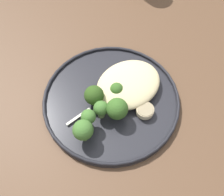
{
  "coord_description": "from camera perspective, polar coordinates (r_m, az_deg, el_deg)",
  "views": [
    {
      "loc": [
        0.14,
        0.24,
        1.25
      ],
      "look_at": [
        -0.04,
        0.0,
        0.76
      ],
      "focal_mm": 43.65,
      "sensor_mm": 36.0,
      "label": 1
    }
  ],
  "objects": [
    {
      "name": "onion_sliver_pale_crescent",
      "position": [
        0.56,
        -7.07,
        -3.88
      ],
      "size": [
        0.06,
        0.01,
        0.0
      ],
      "primitive_type": "cube",
      "rotation": [
        0.0,
        0.0,
        3.18
      ],
      "color": "silver",
      "rests_on": "dinner_plate"
    },
    {
      "name": "ground",
      "position": [
        1.28,
        -1.55,
        -18.95
      ],
      "size": [
        6.0,
        6.0,
        0.0
      ],
      "primitive_type": "plane",
      "color": "#665B51"
    },
    {
      "name": "broccoli_floret_beside_noodles",
      "position": [
        0.52,
        -4.96,
        -4.09
      ],
      "size": [
        0.03,
        0.03,
        0.05
      ],
      "color": "#89A356",
      "rests_on": "dinner_plate"
    },
    {
      "name": "seared_scallop_left_edge",
      "position": [
        0.57,
        0.69,
        0.93
      ],
      "size": [
        0.03,
        0.03,
        0.02
      ],
      "color": "beige",
      "rests_on": "dinner_plate"
    },
    {
      "name": "noodle_bed",
      "position": [
        0.58,
        3.51,
        2.88
      ],
      "size": [
        0.14,
        0.12,
        0.03
      ],
      "color": "beige",
      "rests_on": "dinner_plate"
    },
    {
      "name": "onion_sliver_curled_piece",
      "position": [
        0.56,
        -4.37,
        -3.45
      ],
      "size": [
        0.04,
        0.01,
        0.0
      ],
      "primitive_type": "cube",
      "rotation": [
        0.0,
        0.0,
        3.39
      ],
      "color": "silver",
      "rests_on": "dinner_plate"
    },
    {
      "name": "onion_sliver_short_strip",
      "position": [
        0.58,
        1.04,
        0.21
      ],
      "size": [
        0.05,
        0.02,
        0.0
      ],
      "primitive_type": "cube",
      "rotation": [
        0.0,
        0.0,
        2.74
      ],
      "color": "silver",
      "rests_on": "dinner_plate"
    },
    {
      "name": "broccoli_floret_center_pile",
      "position": [
        0.56,
        0.99,
        1.75
      ],
      "size": [
        0.03,
        0.03,
        0.04
      ],
      "color": "#89A356",
      "rests_on": "dinner_plate"
    },
    {
      "name": "seared_scallop_tiny_bay",
      "position": [
        0.56,
        6.94,
        -2.63
      ],
      "size": [
        0.04,
        0.04,
        0.01
      ],
      "color": "beige",
      "rests_on": "dinner_plate"
    },
    {
      "name": "broccoli_floret_near_rim",
      "position": [
        0.55,
        -3.78,
        0.55
      ],
      "size": [
        0.04,
        0.04,
        0.05
      ],
      "color": "#7A994C",
      "rests_on": "dinner_plate"
    },
    {
      "name": "broccoli_floret_rear_charred",
      "position": [
        0.51,
        -6.08,
        -6.75
      ],
      "size": [
        0.04,
        0.04,
        0.06
      ],
      "color": "#7A994C",
      "rests_on": "dinner_plate"
    },
    {
      "name": "broccoli_floret_left_leaning",
      "position": [
        0.53,
        1.1,
        -2.31
      ],
      "size": [
        0.04,
        0.04,
        0.06
      ],
      "color": "#89A356",
      "rests_on": "dinner_plate"
    },
    {
      "name": "seared_scallop_half_hidden",
      "position": [
        0.58,
        6.32,
        1.22
      ],
      "size": [
        0.02,
        0.02,
        0.01
      ],
      "color": "#DBB77A",
      "rests_on": "dinner_plate"
    },
    {
      "name": "seared_scallop_front_small",
      "position": [
        0.6,
        1.63,
        4.57
      ],
      "size": [
        0.03,
        0.03,
        0.02
      ],
      "color": "#DBB77A",
      "rests_on": "dinner_plate"
    },
    {
      "name": "broccoli_floret_tall_stalk",
      "position": [
        0.53,
        -2.49,
        -2.4
      ],
      "size": [
        0.03,
        0.03,
        0.05
      ],
      "color": "#7A994C",
      "rests_on": "dinner_plate"
    },
    {
      "name": "dinner_plate",
      "position": [
        0.58,
        -0.0,
        -0.59
      ],
      "size": [
        0.29,
        0.29,
        0.02
      ],
      "color": "#232328",
      "rests_on": "wooden_dining_table"
    },
    {
      "name": "wooden_dining_table",
      "position": [
        0.65,
        -2.92,
        -6.25
      ],
      "size": [
        1.4,
        1.0,
        0.74
      ],
      "color": "brown",
      "rests_on": "ground"
    }
  ]
}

